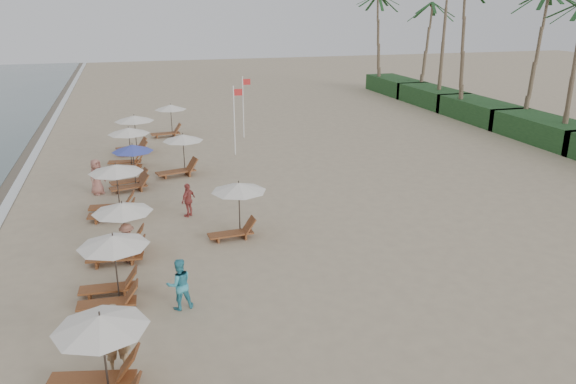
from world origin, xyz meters
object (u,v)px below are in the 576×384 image
object	(u,v)px
beachgoer_far_a	(188,200)
lounger_station_1	(110,268)
inland_station_0	(236,203)
beachgoer_mid_b	(128,243)
lounger_station_0	(93,366)
lounger_station_5	(126,147)
beachgoer_far_b	(97,177)
lounger_station_2	(117,231)
inland_station_2	(168,118)
beachgoer_near	(117,339)
inland_station_1	(179,152)
lounger_station_4	(130,167)
lounger_station_6	(132,132)
beachgoer_mid_a	(179,284)
flag_pole_near	(235,117)
lounger_station_3	(113,190)

from	to	relation	value
beachgoer_far_a	lounger_station_1	bearing A→B (deg)	17.73
inland_station_0	beachgoer_mid_b	world-z (taller)	inland_station_0
lounger_station_0	lounger_station_1	bearing A→B (deg)	86.33
lounger_station_1	lounger_station_5	bearing A→B (deg)	87.34
inland_station_0	beachgoer_far_b	world-z (taller)	inland_station_0
lounger_station_0	lounger_station_2	distance (m)	8.31
inland_station_2	beachgoer_far_b	size ratio (longest dim) A/B	1.53
beachgoer_near	beachgoer_mid_b	distance (m)	6.60
inland_station_1	beachgoer_far_b	distance (m)	4.78
beachgoer_far_b	lounger_station_1	bearing A→B (deg)	-133.19
lounger_station_5	beachgoer_far_b	xyz separation A→B (m)	(-1.50, -4.34, -0.35)
lounger_station_4	inland_station_2	xyz separation A→B (m)	(2.87, 11.48, 0.22)
lounger_station_5	beachgoer_mid_b	distance (m)	12.71
lounger_station_4	lounger_station_6	size ratio (longest dim) A/B	0.93
lounger_station_5	lounger_station_6	distance (m)	3.53
lounger_station_0	beachgoer_mid_a	world-z (taller)	lounger_station_0
lounger_station_2	lounger_station_4	size ratio (longest dim) A/B	1.08
lounger_station_1	inland_station_2	bearing A→B (deg)	80.94
lounger_station_2	beachgoer_mid_a	world-z (taller)	lounger_station_2
flag_pole_near	lounger_station_2	bearing A→B (deg)	-117.69
lounger_station_5	beachgoer_far_a	bearing A→B (deg)	-74.06
lounger_station_3	flag_pole_near	xyz separation A→B (m)	(7.24, 8.98, 1.17)
inland_station_1	inland_station_2	xyz separation A→B (m)	(0.21, 9.82, 0.05)
lounger_station_0	inland_station_2	bearing A→B (deg)	81.87
beachgoer_far_b	flag_pole_near	world-z (taller)	flag_pole_near
lounger_station_4	inland_station_2	size ratio (longest dim) A/B	0.89
lounger_station_1	lounger_station_3	size ratio (longest dim) A/B	0.92
lounger_station_4	beachgoer_near	bearing A→B (deg)	-92.35
lounger_station_2	lounger_station_4	xyz separation A→B (m)	(0.61, 8.32, 0.10)
lounger_station_3	beachgoer_mid_a	size ratio (longest dim) A/B	1.60
inland_station_0	beachgoer_mid_a	size ratio (longest dim) A/B	1.55
lounger_station_4	inland_station_2	world-z (taller)	lounger_station_4
lounger_station_2	lounger_station_3	bearing A→B (deg)	92.35
lounger_station_2	beachgoer_near	xyz separation A→B (m)	(-0.03, -7.10, -0.08)
lounger_station_2	inland_station_1	size ratio (longest dim) A/B	0.92
lounger_station_6	inland_station_0	bearing A→B (deg)	-76.30
lounger_station_4	inland_station_0	distance (m)	8.60
lounger_station_1	beachgoer_mid_a	distance (m)	2.29
lounger_station_1	inland_station_0	xyz separation A→B (m)	(4.80, 4.06, 0.26)
inland_station_1	beachgoer_mid_a	world-z (taller)	inland_station_1
beachgoer_near	beachgoer_far_a	bearing A→B (deg)	70.79
inland_station_0	beachgoer_near	xyz separation A→B (m)	(-4.61, -7.80, -0.50)
lounger_station_1	lounger_station_4	world-z (taller)	lounger_station_4
inland_station_0	inland_station_2	size ratio (longest dim) A/B	0.94
lounger_station_6	beachgoer_mid_a	xyz separation A→B (m)	(0.88, -20.06, -0.50)
lounger_station_2	beachgoer_far_a	world-z (taller)	lounger_station_2
lounger_station_4	beachgoer_mid_a	world-z (taller)	lounger_station_4
lounger_station_5	beachgoer_far_a	world-z (taller)	lounger_station_5
lounger_station_4	beachgoer_far_a	bearing A→B (deg)	-63.71
lounger_station_3	inland_station_0	distance (m)	6.08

